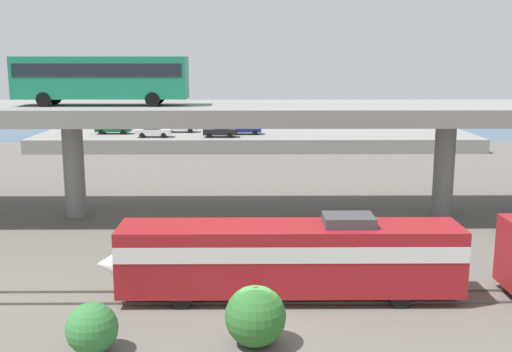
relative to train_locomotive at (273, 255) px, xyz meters
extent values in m
plane|color=#605B54|center=(-0.41, -4.00, -2.19)|extent=(260.00, 260.00, 0.00)
cube|color=#59544C|center=(-0.41, -0.75, -2.13)|extent=(110.00, 0.12, 0.12)
cube|color=#59544C|center=(-0.41, 0.75, -2.13)|extent=(110.00, 0.12, 0.12)
cube|color=maroon|center=(0.83, 0.00, -0.11)|extent=(16.46, 3.00, 3.20)
cube|color=silver|center=(0.83, 0.00, 0.47)|extent=(16.46, 3.04, 0.77)
cone|color=silver|center=(-7.40, 0.00, -0.43)|extent=(2.24, 2.85, 2.85)
cube|color=black|center=(-5.72, 0.00, 0.79)|extent=(2.24, 2.70, 1.02)
cube|color=#3F3F42|center=(3.63, 0.00, 1.74)|extent=(2.40, 1.80, 0.50)
cylinder|color=black|center=(-4.32, -1.35, -1.71)|extent=(0.96, 0.18, 0.96)
cylinder|color=black|center=(-4.32, 1.35, -1.71)|extent=(0.96, 0.18, 0.96)
cylinder|color=black|center=(5.97, -1.35, -1.71)|extent=(0.96, 0.18, 0.96)
cylinder|color=black|center=(5.97, 1.35, -1.71)|extent=(0.96, 0.18, 0.96)
cube|color=gray|center=(-0.41, 16.00, 5.45)|extent=(96.00, 10.10, 1.18)
cylinder|color=gray|center=(-14.01, 16.00, 1.34)|extent=(1.50, 1.50, 7.05)
cylinder|color=gray|center=(13.19, 16.00, 1.34)|extent=(1.50, 1.50, 7.05)
cube|color=#197A56|center=(-11.50, 15.15, 7.99)|extent=(12.00, 2.55, 2.90)
cube|color=black|center=(-11.50, 15.15, 8.52)|extent=(11.52, 2.59, 0.93)
cube|color=black|center=(-5.55, 15.15, 8.34)|extent=(0.08, 2.30, 1.74)
cylinder|color=black|center=(-7.78, 16.37, 6.54)|extent=(1.00, 0.26, 1.00)
cylinder|color=black|center=(-7.78, 13.94, 6.54)|extent=(1.00, 0.26, 1.00)
cylinder|color=black|center=(-15.22, 16.37, 6.54)|extent=(1.00, 0.26, 1.00)
cylinder|color=black|center=(-15.22, 13.94, 6.54)|extent=(1.00, 0.26, 1.00)
cube|color=gray|center=(-0.41, 51.00, -1.34)|extent=(56.62, 11.73, 1.71)
cube|color=#0C4C26|center=(-18.94, 51.57, 0.19)|extent=(4.54, 1.72, 0.70)
cube|color=#1E232B|center=(-19.17, 51.57, 0.78)|extent=(2.00, 1.52, 0.48)
cylinder|color=black|center=(-17.53, 52.39, -0.16)|extent=(0.64, 0.20, 0.64)
cylinder|color=black|center=(-17.53, 50.75, -0.16)|extent=(0.64, 0.20, 0.64)
cylinder|color=black|center=(-20.34, 52.39, -0.16)|extent=(0.64, 0.20, 0.64)
cylinder|color=black|center=(-20.34, 50.75, -0.16)|extent=(0.64, 0.20, 0.64)
cube|color=silver|center=(-13.15, 48.14, 0.19)|extent=(4.25, 1.83, 0.70)
cube|color=#1E232B|center=(-13.36, 48.14, 0.78)|extent=(1.87, 1.61, 0.48)
cylinder|color=black|center=(-11.83, 49.01, -0.16)|extent=(0.64, 0.20, 0.64)
cylinder|color=black|center=(-11.83, 47.26, -0.16)|extent=(0.64, 0.20, 0.64)
cylinder|color=black|center=(-14.47, 49.01, -0.16)|extent=(0.64, 0.20, 0.64)
cylinder|color=black|center=(-14.47, 47.26, -0.16)|extent=(0.64, 0.20, 0.64)
cube|color=black|center=(-4.90, 48.14, 0.19)|extent=(4.10, 1.89, 0.70)
cube|color=#1E232B|center=(-4.70, 48.14, 0.78)|extent=(1.80, 1.66, 0.48)
cylinder|color=black|center=(-6.17, 47.24, -0.16)|extent=(0.64, 0.20, 0.64)
cylinder|color=black|center=(-6.17, 49.03, -0.16)|extent=(0.64, 0.20, 0.64)
cylinder|color=black|center=(-3.63, 47.24, -0.16)|extent=(0.64, 0.20, 0.64)
cylinder|color=black|center=(-3.63, 49.03, -0.16)|extent=(0.64, 0.20, 0.64)
cube|color=navy|center=(-1.79, 50.96, 0.19)|extent=(4.21, 1.86, 0.70)
cube|color=#1E232B|center=(-1.58, 50.96, 0.78)|extent=(1.85, 1.64, 0.48)
cylinder|color=black|center=(-3.09, 50.07, -0.16)|extent=(0.64, 0.20, 0.64)
cylinder|color=black|center=(-3.09, 51.84, -0.16)|extent=(0.64, 0.20, 0.64)
cylinder|color=black|center=(-0.48, 50.07, -0.16)|extent=(0.64, 0.20, 0.64)
cylinder|color=black|center=(-0.48, 51.84, -0.16)|extent=(0.64, 0.20, 0.64)
cube|color=silver|center=(-10.37, 53.22, 0.19)|extent=(4.41, 1.87, 0.70)
cube|color=#1E232B|center=(-10.15, 53.22, 0.78)|extent=(1.94, 1.64, 0.48)
cylinder|color=black|center=(-11.74, 52.34, -0.16)|extent=(0.64, 0.20, 0.64)
cylinder|color=black|center=(-11.74, 54.11, -0.16)|extent=(0.64, 0.20, 0.64)
cylinder|color=black|center=(-9.01, 52.34, -0.16)|extent=(0.64, 0.20, 0.64)
cylinder|color=black|center=(-9.01, 54.11, -0.16)|extent=(0.64, 0.20, 0.64)
cube|color=#385B7A|center=(-0.41, 74.00, -2.19)|extent=(140.00, 36.00, 0.01)
sphere|color=#337537|center=(-7.37, -5.65, -1.15)|extent=(2.09, 2.09, 2.09)
sphere|color=#2E692B|center=(-0.88, -5.03, -0.93)|extent=(2.52, 2.52, 2.52)
camera|label=1|loc=(-1.06, -28.55, 9.46)|focal=43.30mm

